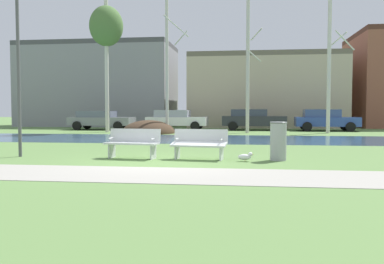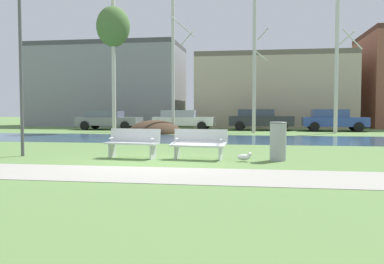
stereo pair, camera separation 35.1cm
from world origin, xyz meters
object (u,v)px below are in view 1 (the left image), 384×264
Objects in this scene: bench_left at (133,142)px; parked_sedan_second_white at (176,119)px; parked_hatch_third_dark at (253,119)px; parked_van_nearest_grey at (101,120)px; parked_wagon_fourth_blue at (325,120)px; streetlamp at (17,22)px; bench_right at (199,143)px; trash_bin at (278,140)px; seagull at (245,157)px.

parked_sedan_second_white is at bearing 95.42° from bench_left.
bench_left is 0.36× the size of parked_hatch_third_dark.
parked_wagon_fourth_blue is at bearing 1.25° from parked_van_nearest_grey.
bench_left is at bearing -0.05° from streetlamp.
parked_wagon_fourth_blue is (8.82, 17.39, 0.31)m from bench_left.
bench_right is 0.35× the size of parked_van_nearest_grey.
bench_right is 19.34m from parked_van_nearest_grey.
bench_left is at bearing 180.00° from bench_right.
parked_van_nearest_grey is 5.52m from parked_sedan_second_white.
streetlamp reaches higher than trash_bin.
parked_sedan_second_white is (-3.66, 17.73, 0.29)m from bench_right.
streetlamp is at bearing 179.97° from bench_right.
trash_bin reaches higher than bench_left.
parked_van_nearest_grey is (-10.46, 17.35, 0.61)m from seagull.
parked_wagon_fourth_blue reaches higher than parked_van_nearest_grey.
parked_van_nearest_grey reaches higher than bench_right.
seagull is 0.10× the size of parked_sedan_second_white.
streetlamp is at bearing -125.42° from parked_wagon_fourth_blue.
seagull is at bearing -158.58° from trash_bin.
parked_van_nearest_grey reaches higher than trash_bin.
bench_right is 2.25m from trash_bin.
parked_sedan_second_white reaches higher than trash_bin.
trash_bin is (4.23, 0.05, 0.09)m from bench_left.
seagull is 7.91m from streetlamp.
seagull is 0.10× the size of parked_wagon_fourth_blue.
seagull is at bearing -91.89° from parked_hatch_third_dark.
parked_hatch_third_dark reaches higher than seagull.
parked_hatch_third_dark is (11.06, 0.83, 0.05)m from parked_van_nearest_grey.
parked_wagon_fourth_blue is (5.52, 17.70, 0.65)m from seagull.
parked_wagon_fourth_blue reaches higher than seagull.
bench_left is at bearing -179.36° from trash_bin.
parked_hatch_third_dark is (1.92, 17.87, 0.32)m from bench_right.
bench_left is at bearing -116.90° from parked_wagon_fourth_blue.
trash_bin is at bearing 0.33° from streetlamp.
parked_sedan_second_white is at bearing 108.48° from trash_bin.
streetlamp is 1.33× the size of parked_van_nearest_grey.
parked_sedan_second_white reaches higher than bench_right.
parked_van_nearest_grey is at bearing -175.72° from parked_hatch_third_dark.
parked_hatch_third_dark reaches higher than bench_left.
parked_wagon_fourth_blue is at bearing 75.16° from trash_bin.
trash_bin is 0.25× the size of parked_sedan_second_white.
parked_hatch_third_dark reaches higher than parked_van_nearest_grey.
parked_wagon_fourth_blue reaches higher than trash_bin.
streetlamp is at bearing 177.34° from seagull.
bench_right is 18.69m from parked_wagon_fourth_blue.
streetlamp is (-6.85, 0.32, 3.96)m from seagull.
bench_left is 4.23m from trash_bin.
trash_bin is at bearing 21.42° from seagull.
bench_right is 1.40m from seagull.
parked_wagon_fourth_blue is (4.92, -0.48, -0.01)m from parked_hatch_third_dark.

